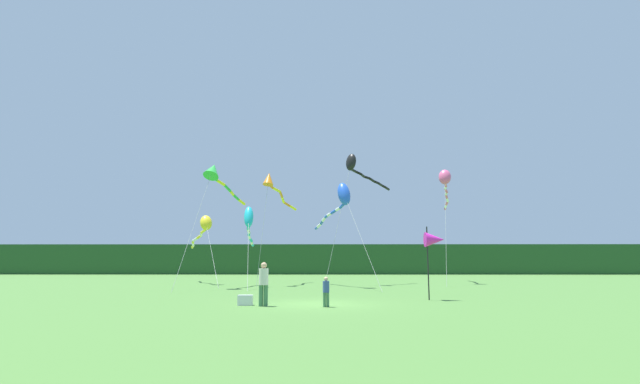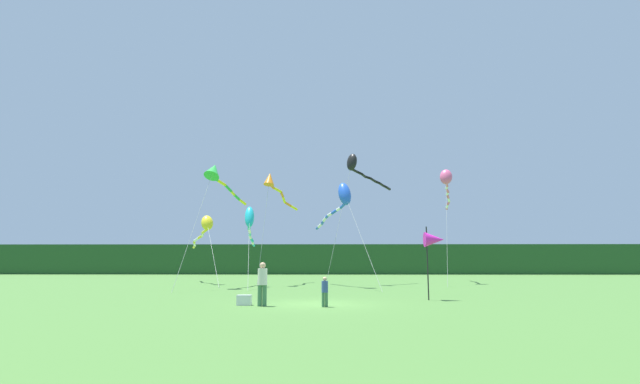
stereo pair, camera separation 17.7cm
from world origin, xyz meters
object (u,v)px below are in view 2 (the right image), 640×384
at_px(kite_black, 356,166).
at_px(kite_orange, 274,185).
at_px(kite_blue, 342,198).
at_px(person_adult, 262,282).
at_px(cooler_box, 244,300).
at_px(kite_green, 216,174).
at_px(person_child, 325,290).
at_px(kite_yellow, 205,227).
at_px(kite_rainbow, 446,181).
at_px(banner_flag_pole, 434,240).
at_px(kite_cyan, 250,221).

bearing_deg(kite_black, kite_orange, -175.52).
bearing_deg(kite_blue, kite_black, 69.70).
xyz_separation_m(person_adult, kite_orange, (-1.54, 16.25, 6.65)).
xyz_separation_m(cooler_box, kite_green, (-4.31, 12.08, 7.54)).
height_order(person_adult, person_child, person_adult).
distance_m(kite_orange, kite_green, 5.17).
distance_m(cooler_box, kite_yellow, 18.97).
bearing_deg(kite_green, kite_blue, 5.69).
xyz_separation_m(kite_blue, kite_yellow, (-10.78, 4.41, -1.69)).
relative_size(person_adult, kite_blue, 0.17).
bearing_deg(cooler_box, kite_rainbow, 54.61).
bearing_deg(person_child, person_adult, 174.04).
bearing_deg(kite_orange, kite_blue, -29.19).
bearing_deg(kite_blue, person_adult, -105.18).
distance_m(person_adult, kite_green, 15.10).
relative_size(cooler_box, kite_blue, 0.06).
distance_m(banner_flag_pole, kite_yellow, 20.93).
relative_size(person_child, banner_flag_pole, 0.34).
bearing_deg(cooler_box, person_child, -11.66).
distance_m(person_adult, kite_rainbow, 24.04).
height_order(kite_blue, kite_cyan, kite_blue).
xyz_separation_m(person_adult, kite_rainbow, (12.52, 19.15, 7.38)).
distance_m(kite_orange, kite_rainbow, 14.38).
bearing_deg(kite_blue, cooler_box, -108.80).
relative_size(kite_blue, kite_black, 0.99).
bearing_deg(cooler_box, kite_blue, 71.20).
relative_size(kite_orange, kite_cyan, 0.88).
bearing_deg(kite_rainbow, banner_flag_pole, -107.06).
bearing_deg(cooler_box, kite_orange, 92.74).
relative_size(kite_green, kite_cyan, 1.01).
distance_m(banner_flag_pole, kite_rainbow, 17.81).
bearing_deg(kite_cyan, kite_green, -135.61).
xyz_separation_m(person_child, kite_black, (2.39, 17.01, 8.52)).
height_order(banner_flag_pole, kite_yellow, kite_yellow).
distance_m(person_adult, cooler_box, 1.17).
bearing_deg(banner_flag_pole, kite_black, 101.06).
xyz_separation_m(banner_flag_pole, kite_green, (-12.66, 9.50, 5.01)).
bearing_deg(person_child, cooler_box, 168.34).
bearing_deg(kite_green, kite_rainbow, 20.70).
distance_m(cooler_box, kite_black, 19.47).
height_order(kite_green, kite_yellow, kite_green).
bearing_deg(kite_rainbow, kite_yellow, -175.99).
height_order(banner_flag_pole, kite_blue, kite_blue).
bearing_deg(kite_black, kite_green, -156.88).
height_order(kite_green, kite_rainbow, kite_rainbow).
bearing_deg(kite_orange, kite_green, -133.44).
bearing_deg(person_adult, person_child, -5.96).
relative_size(kite_yellow, kite_black, 1.09).
bearing_deg(kite_black, kite_rainbow, 17.43).
bearing_deg(kite_orange, cooler_box, -87.26).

